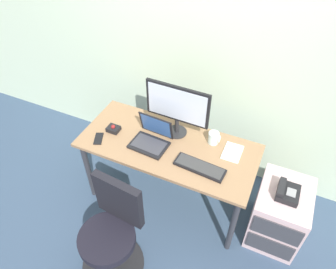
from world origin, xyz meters
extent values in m
plane|color=#354861|center=(0.00, 0.00, 0.00)|extent=(8.00, 8.00, 0.00)
cube|color=beige|center=(0.00, 0.69, 1.40)|extent=(6.00, 0.10, 2.80)
cube|color=#936E4C|center=(0.00, 0.00, 0.73)|extent=(1.53, 0.68, 0.03)
cylinder|color=#2D2D33|center=(-0.70, -0.28, 0.36)|extent=(0.05, 0.05, 0.72)
cylinder|color=#2D2D33|center=(0.70, -0.28, 0.36)|extent=(0.05, 0.05, 0.72)
cylinder|color=#2D2D33|center=(-0.70, 0.28, 0.36)|extent=(0.05, 0.05, 0.72)
cylinder|color=#2D2D33|center=(0.70, 0.28, 0.36)|extent=(0.05, 0.05, 0.72)
cube|color=beige|center=(1.03, 0.04, 0.29)|extent=(0.42, 0.52, 0.59)
cube|color=#38383D|center=(1.03, -0.23, 0.42)|extent=(0.38, 0.01, 0.20)
cube|color=#38383D|center=(1.03, -0.23, 0.18)|extent=(0.38, 0.01, 0.20)
cube|color=black|center=(1.03, 0.02, 0.62)|extent=(0.17, 0.20, 0.06)
cube|color=black|center=(0.97, 0.02, 0.66)|extent=(0.05, 0.18, 0.04)
cube|color=gray|center=(1.05, 0.01, 0.65)|extent=(0.07, 0.08, 0.01)
cylinder|color=black|center=(-0.13, -0.83, 0.01)|extent=(0.52, 0.52, 0.03)
cylinder|color=#333338|center=(-0.13, -0.83, 0.22)|extent=(0.06, 0.06, 0.38)
cylinder|color=black|center=(-0.13, -0.83, 0.44)|extent=(0.44, 0.44, 0.07)
cube|color=black|center=(-0.11, -0.63, 0.70)|extent=(0.40, 0.10, 0.42)
cylinder|color=#262628|center=(0.01, 0.17, 0.75)|extent=(0.18, 0.18, 0.01)
cylinder|color=#262628|center=(0.01, 0.17, 0.83)|extent=(0.04, 0.04, 0.14)
cube|color=black|center=(0.01, 0.17, 1.07)|extent=(0.56, 0.03, 0.34)
cube|color=silver|center=(0.01, 0.16, 1.07)|extent=(0.51, 0.02, 0.30)
cube|color=black|center=(0.34, -0.13, 0.76)|extent=(0.42, 0.17, 0.02)
cube|color=#353535|center=(0.34, -0.13, 0.77)|extent=(0.39, 0.14, 0.01)
cube|color=black|center=(-0.14, -0.08, 0.76)|extent=(0.32, 0.24, 0.02)
cube|color=#38383D|center=(-0.14, -0.08, 0.77)|extent=(0.28, 0.18, 0.00)
cube|color=black|center=(-0.13, 0.05, 0.88)|extent=(0.31, 0.07, 0.22)
cube|color=#335999|center=(-0.13, 0.05, 0.88)|extent=(0.27, 0.06, 0.19)
cube|color=black|center=(-0.52, -0.04, 0.77)|extent=(0.11, 0.09, 0.04)
sphere|color=maroon|center=(-0.52, -0.04, 0.79)|extent=(0.04, 0.04, 0.04)
cylinder|color=silver|center=(0.34, 0.19, 0.80)|extent=(0.09, 0.09, 0.11)
torus|color=silver|center=(0.39, 0.19, 0.80)|extent=(0.01, 0.07, 0.07)
cube|color=white|center=(0.53, 0.14, 0.75)|extent=(0.15, 0.21, 0.01)
cube|color=black|center=(-0.58, -0.19, 0.75)|extent=(0.12, 0.16, 0.01)
camera|label=1|loc=(0.78, -1.71, 2.65)|focal=33.47mm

